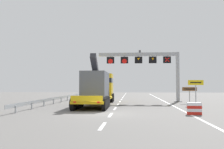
{
  "coord_description": "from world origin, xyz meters",
  "views": [
    {
      "loc": [
        1.86,
        -19.38,
        2.19
      ],
      "look_at": [
        -0.48,
        10.35,
        3.45
      ],
      "focal_mm": 40.33,
      "sensor_mm": 36.0,
      "label": 1
    }
  ],
  "objects_px": {
    "tourist_info_sign_brown": "(190,91)",
    "overhead_lane_gantry": "(148,62)",
    "crash_barrier_striped": "(194,109)",
    "heavy_haul_truck_yellow": "(99,87)",
    "exit_sign_yellow": "(196,86)"
  },
  "relations": [
    {
      "from": "tourist_info_sign_brown",
      "to": "overhead_lane_gantry",
      "type": "bearing_deg",
      "value": 151.72
    },
    {
      "from": "overhead_lane_gantry",
      "to": "crash_barrier_striped",
      "type": "relative_size",
      "value": 10.73
    },
    {
      "from": "heavy_haul_truck_yellow",
      "to": "exit_sign_yellow",
      "type": "relative_size",
      "value": 5.14
    },
    {
      "from": "exit_sign_yellow",
      "to": "crash_barrier_striped",
      "type": "xyz_separation_m",
      "value": [
        -2.4,
        -9.14,
        -1.66
      ]
    },
    {
      "from": "tourist_info_sign_brown",
      "to": "heavy_haul_truck_yellow",
      "type": "bearing_deg",
      "value": -166.62
    },
    {
      "from": "overhead_lane_gantry",
      "to": "tourist_info_sign_brown",
      "type": "height_order",
      "value": "overhead_lane_gantry"
    },
    {
      "from": "heavy_haul_truck_yellow",
      "to": "tourist_info_sign_brown",
      "type": "xyz_separation_m",
      "value": [
        10.77,
        2.56,
        -0.48
      ]
    },
    {
      "from": "exit_sign_yellow",
      "to": "crash_barrier_striped",
      "type": "height_order",
      "value": "exit_sign_yellow"
    },
    {
      "from": "exit_sign_yellow",
      "to": "tourist_info_sign_brown",
      "type": "height_order",
      "value": "exit_sign_yellow"
    },
    {
      "from": "exit_sign_yellow",
      "to": "heavy_haul_truck_yellow",
      "type": "bearing_deg",
      "value": 178.23
    },
    {
      "from": "crash_barrier_striped",
      "to": "overhead_lane_gantry",
      "type": "bearing_deg",
      "value": 99.24
    },
    {
      "from": "exit_sign_yellow",
      "to": "tourist_info_sign_brown",
      "type": "bearing_deg",
      "value": 90.48
    },
    {
      "from": "overhead_lane_gantry",
      "to": "heavy_haul_truck_yellow",
      "type": "distance_m",
      "value": 8.56
    },
    {
      "from": "heavy_haul_truck_yellow",
      "to": "tourist_info_sign_brown",
      "type": "height_order",
      "value": "heavy_haul_truck_yellow"
    },
    {
      "from": "heavy_haul_truck_yellow",
      "to": "crash_barrier_striped",
      "type": "bearing_deg",
      "value": -48.48
    }
  ]
}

